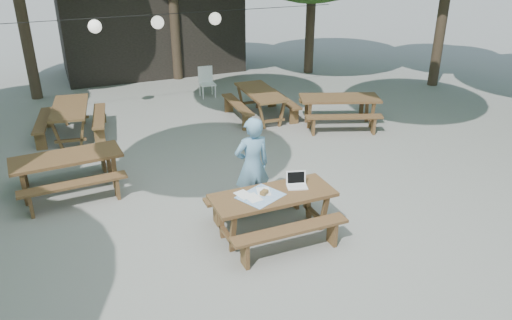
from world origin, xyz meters
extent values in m
plane|color=slate|center=(0.00, 0.00, 0.00)|extent=(80.00, 80.00, 0.00)
cube|color=black|center=(0.50, 10.50, 1.40)|extent=(6.00, 3.00, 2.80)
cube|color=#4C2F1B|center=(-0.06, -1.04, 0.72)|extent=(2.00, 0.80, 0.06)
cube|color=#4C2F1B|center=(-0.06, -1.69, 0.45)|extent=(1.90, 0.28, 0.05)
cube|color=#4C2F1B|center=(-0.06, -0.39, 0.45)|extent=(1.90, 0.28, 0.05)
cube|color=#4C2F1B|center=(-0.06, -1.04, 0.34)|extent=(1.70, 0.70, 0.69)
cube|color=#4C2F1B|center=(-3.02, 1.83, 0.72)|extent=(2.05, 0.92, 0.06)
cube|color=#4C2F1B|center=(-2.98, 1.18, 0.45)|extent=(1.91, 0.40, 0.05)
cube|color=#4C2F1B|center=(-3.06, 2.48, 0.45)|extent=(1.91, 0.40, 0.05)
cube|color=#4C2F1B|center=(-3.02, 1.83, 0.34)|extent=(1.74, 0.81, 0.69)
cube|color=#4C2F1B|center=(3.66, 2.97, 0.72)|extent=(2.15, 1.45, 0.06)
cube|color=#4C2F1B|center=(3.43, 2.37, 0.45)|extent=(1.88, 0.93, 0.05)
cube|color=#4C2F1B|center=(3.89, 3.58, 0.45)|extent=(1.88, 0.93, 0.05)
cube|color=#4C2F1B|center=(3.66, 2.97, 0.34)|extent=(1.84, 1.25, 0.69)
cube|color=#4C2F1B|center=(-2.74, 4.88, 0.72)|extent=(1.07, 2.09, 0.06)
cube|color=#4C2F1B|center=(-2.09, 4.79, 0.45)|extent=(0.54, 1.92, 0.05)
cube|color=#4C2F1B|center=(-3.38, 4.97, 0.45)|extent=(0.54, 1.92, 0.05)
cube|color=#4C2F1B|center=(-2.74, 4.88, 0.34)|extent=(0.93, 1.78, 0.69)
cube|color=#4C2F1B|center=(2.02, 4.27, 0.72)|extent=(0.88, 2.03, 0.06)
cube|color=#4C2F1B|center=(2.67, 4.25, 0.45)|extent=(0.35, 1.91, 0.05)
cube|color=#4C2F1B|center=(1.37, 4.30, 0.45)|extent=(0.35, 1.91, 0.05)
cube|color=#4C2F1B|center=(2.02, 4.27, 0.34)|extent=(0.77, 1.73, 0.69)
imported|color=#699CC0|center=(-0.07, -0.20, 0.88)|extent=(0.65, 0.43, 1.77)
cube|color=white|center=(1.29, 6.60, 0.40)|extent=(0.46, 0.46, 0.04)
cube|color=white|center=(1.30, 6.80, 0.66)|extent=(0.44, 0.06, 0.48)
cube|color=white|center=(1.29, 6.60, 0.19)|extent=(0.44, 0.44, 0.38)
cube|color=white|center=(0.40, -0.99, 0.76)|extent=(0.38, 0.31, 0.02)
cube|color=white|center=(0.43, -0.88, 0.88)|extent=(0.33, 0.15, 0.23)
cube|color=black|center=(0.43, -0.88, 0.88)|extent=(0.28, 0.12, 0.19)
cube|color=#3B82C9|center=(-0.28, -1.04, 0.75)|extent=(0.82, 0.77, 0.01)
cube|color=white|center=(-0.41, -1.05, 0.76)|extent=(0.25, 0.33, 0.00)
cube|color=white|center=(-0.17, -0.93, 0.76)|extent=(0.28, 0.34, 0.00)
cube|color=white|center=(-0.51, -0.90, 0.76)|extent=(0.28, 0.34, 0.00)
cube|color=brown|center=(-0.20, -1.02, 0.80)|extent=(0.16, 0.15, 0.06)
cylinder|color=black|center=(0.50, 6.00, 2.60)|extent=(9.00, 0.02, 0.02)
sphere|color=white|center=(-1.80, 6.00, 2.40)|extent=(0.34, 0.34, 0.34)
sphere|color=white|center=(-0.20, 6.00, 2.40)|extent=(0.34, 0.34, 0.34)
sphere|color=white|center=(1.40, 6.00, 2.40)|extent=(0.34, 0.34, 0.34)
cylinder|color=#2D2319|center=(-3.50, 8.50, 2.41)|extent=(0.32, 0.32, 4.82)
cylinder|color=#2D2319|center=(1.00, 9.00, 2.53)|extent=(0.32, 0.32, 5.06)
cylinder|color=#2D2319|center=(5.50, 8.00, 2.29)|extent=(0.32, 0.32, 4.59)
cylinder|color=#2D2319|center=(8.50, 5.00, 2.53)|extent=(0.32, 0.32, 5.07)
camera|label=1|loc=(-3.05, -7.42, 4.58)|focal=35.00mm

